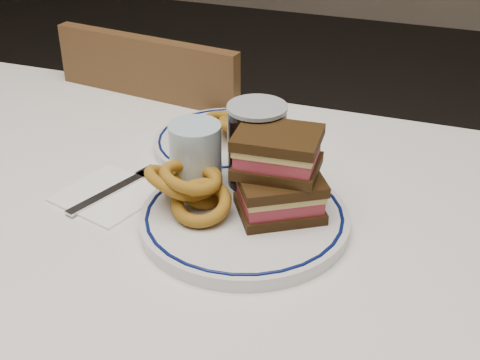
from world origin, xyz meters
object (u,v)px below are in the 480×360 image
(reuben_sandwich, at_px, (279,174))
(far_plate, at_px, (230,143))
(main_plate, at_px, (244,219))
(chair_far, at_px, (183,188))
(beer_mug, at_px, (258,151))

(reuben_sandwich, xyz_separation_m, far_plate, (-0.14, 0.19, -0.07))
(main_plate, distance_m, far_plate, 0.24)
(reuben_sandwich, height_order, far_plate, reuben_sandwich)
(chair_far, relative_size, main_plate, 2.95)
(main_plate, relative_size, beer_mug, 2.03)
(beer_mug, bearing_deg, far_plate, 126.28)
(main_plate, height_order, beer_mug, beer_mug)
(beer_mug, relative_size, far_plate, 0.56)
(far_plate, bearing_deg, main_plate, -64.49)
(chair_far, height_order, reuben_sandwich, reuben_sandwich)
(far_plate, bearing_deg, reuben_sandwich, -52.75)
(chair_far, height_order, beer_mug, beer_mug)
(chair_far, distance_m, far_plate, 0.45)
(main_plate, xyz_separation_m, beer_mug, (-0.01, 0.09, 0.06))
(chair_far, bearing_deg, reuben_sandwich, -51.54)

